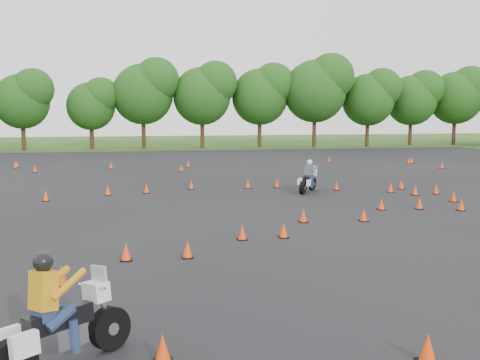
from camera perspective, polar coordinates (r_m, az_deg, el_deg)
The scene contains 6 objects.
ground at distance 17.61m, azimuth 2.41°, elevation -5.51°, with size 140.00×140.00×0.00m, color #2D5119.
asphalt_pad at distance 23.38m, azimuth -0.91°, elevation -2.29°, with size 62.00×62.00×0.00m, color black.
treeline at distance 52.21m, azimuth -2.63°, elevation 8.09°, with size 87.23×32.18×10.55m.
traffic_cones at distance 22.90m, azimuth -0.77°, elevation -1.93°, with size 36.42×32.92×0.45m.
rider_grey at distance 26.12m, azimuth 7.21°, elevation 0.45°, with size 2.09×0.64×1.61m, color #43474B, non-canonical shape.
rider_yellow at distance 8.74m, azimuth -18.19°, elevation -13.11°, with size 2.36×0.73×1.83m, color #C48211, non-canonical shape.
Camera 1 is at (-3.89, -16.72, 3.92)m, focal length 40.00 mm.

